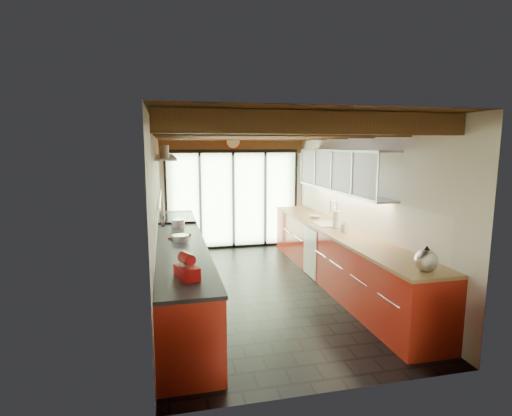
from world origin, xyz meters
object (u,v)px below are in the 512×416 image
stand_mixer (187,268)px  soap_bottle (344,226)px  kettle (426,259)px  paper_towel (337,220)px  bowl (315,217)px

stand_mixer → soap_bottle: 3.05m
stand_mixer → kettle: size_ratio=1.03×
kettle → paper_towel: size_ratio=0.99×
stand_mixer → kettle: bearing=-7.4°
paper_towel → soap_bottle: paper_towel is taller
stand_mixer → bowl: (2.54, 2.94, -0.08)m
kettle → paper_towel: (-0.00, 2.32, 0.01)m
bowl → soap_bottle: bearing=-90.0°
paper_towel → bowl: (0.00, 0.95, -0.12)m
kettle → bowl: (-0.00, 3.27, -0.10)m
stand_mixer → paper_towel: 3.22m
kettle → soap_bottle: 2.03m
stand_mixer → bowl: 3.89m
kettle → soap_bottle: kettle is taller
kettle → soap_bottle: (-0.00, 2.03, -0.04)m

